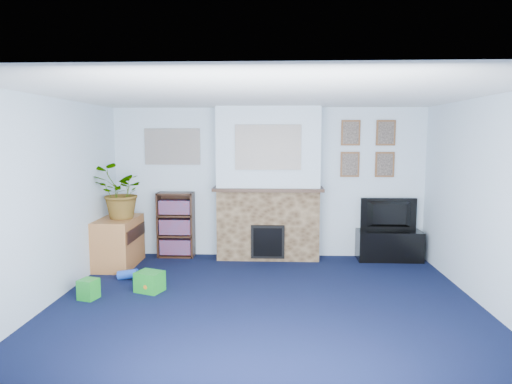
{
  "coord_description": "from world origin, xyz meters",
  "views": [
    {
      "loc": [
        0.11,
        -5.09,
        1.95
      ],
      "look_at": [
        -0.15,
        1.0,
        1.2
      ],
      "focal_mm": 32.0,
      "sensor_mm": 36.0,
      "label": 1
    }
  ],
  "objects_px": {
    "bookshelf": "(176,226)",
    "sideboard": "(119,243)",
    "tv_stand": "(389,246)",
    "television": "(390,215)"
  },
  "relations": [
    {
      "from": "bookshelf",
      "to": "sideboard",
      "type": "distance_m",
      "value": 0.96
    },
    {
      "from": "tv_stand",
      "to": "sideboard",
      "type": "distance_m",
      "value": 4.18
    },
    {
      "from": "television",
      "to": "sideboard",
      "type": "relative_size",
      "value": 0.94
    },
    {
      "from": "tv_stand",
      "to": "bookshelf",
      "type": "xyz_separation_m",
      "value": [
        -3.4,
        0.08,
        0.28
      ]
    },
    {
      "from": "television",
      "to": "sideboard",
      "type": "distance_m",
      "value": 4.2
    },
    {
      "from": "television",
      "to": "bookshelf",
      "type": "relative_size",
      "value": 0.84
    },
    {
      "from": "tv_stand",
      "to": "bookshelf",
      "type": "relative_size",
      "value": 0.95
    },
    {
      "from": "tv_stand",
      "to": "bookshelf",
      "type": "height_order",
      "value": "bookshelf"
    },
    {
      "from": "television",
      "to": "bookshelf",
      "type": "xyz_separation_m",
      "value": [
        -3.4,
        0.06,
        -0.22
      ]
    },
    {
      "from": "television",
      "to": "bookshelf",
      "type": "bearing_deg",
      "value": -0.83
    }
  ]
}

